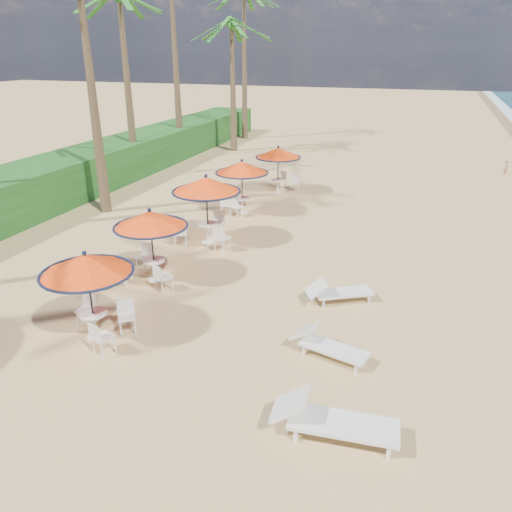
{
  "coord_description": "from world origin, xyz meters",
  "views": [
    {
      "loc": [
        1.86,
        -7.98,
        6.32
      ],
      "look_at": [
        -2.12,
        3.56,
        1.2
      ],
      "focal_mm": 35.0,
      "sensor_mm": 36.0,
      "label": 1
    }
  ],
  "objects_px": {
    "station_3": "(241,173)",
    "lounger_near": "(330,419)",
    "station_2": "(206,193)",
    "lounger_far": "(337,292)",
    "station_4": "(279,157)",
    "station_0": "(89,275)",
    "station_1": "(149,228)",
    "lounger_mid": "(327,345)"
  },
  "relations": [
    {
      "from": "station_0",
      "to": "station_3",
      "type": "relative_size",
      "value": 0.98
    },
    {
      "from": "station_2",
      "to": "lounger_near",
      "type": "bearing_deg",
      "value": -53.5
    },
    {
      "from": "lounger_near",
      "to": "lounger_mid",
      "type": "height_order",
      "value": "lounger_near"
    },
    {
      "from": "station_0",
      "to": "station_4",
      "type": "height_order",
      "value": "station_4"
    },
    {
      "from": "station_2",
      "to": "lounger_near",
      "type": "xyz_separation_m",
      "value": [
        5.86,
        -7.91,
        -1.41
      ]
    },
    {
      "from": "station_2",
      "to": "station_3",
      "type": "height_order",
      "value": "station_2"
    },
    {
      "from": "lounger_far",
      "to": "station_0",
      "type": "bearing_deg",
      "value": -174.97
    },
    {
      "from": "station_3",
      "to": "lounger_mid",
      "type": "height_order",
      "value": "station_3"
    },
    {
      "from": "station_2",
      "to": "lounger_far",
      "type": "height_order",
      "value": "station_2"
    },
    {
      "from": "station_3",
      "to": "lounger_mid",
      "type": "xyz_separation_m",
      "value": [
        5.38,
        -8.99,
        -1.41
      ]
    },
    {
      "from": "station_3",
      "to": "station_0",
      "type": "bearing_deg",
      "value": -89.36
    },
    {
      "from": "station_2",
      "to": "lounger_far",
      "type": "relative_size",
      "value": 1.32
    },
    {
      "from": "lounger_mid",
      "to": "station_2",
      "type": "bearing_deg",
      "value": 148.95
    },
    {
      "from": "station_0",
      "to": "station_3",
      "type": "distance_m",
      "value": 9.95
    },
    {
      "from": "station_0",
      "to": "station_3",
      "type": "xyz_separation_m",
      "value": [
        -0.11,
        9.95,
        0.11
      ]
    },
    {
      "from": "station_1",
      "to": "station_0",
      "type": "bearing_deg",
      "value": -84.36
    },
    {
      "from": "station_1",
      "to": "station_3",
      "type": "height_order",
      "value": "station_3"
    },
    {
      "from": "station_3",
      "to": "lounger_near",
      "type": "relative_size",
      "value": 0.99
    },
    {
      "from": "lounger_near",
      "to": "lounger_far",
      "type": "relative_size",
      "value": 1.22
    },
    {
      "from": "station_4",
      "to": "lounger_near",
      "type": "xyz_separation_m",
      "value": [
        5.41,
        -15.06,
        -1.31
      ]
    },
    {
      "from": "station_2",
      "to": "station_3",
      "type": "relative_size",
      "value": 1.09
    },
    {
      "from": "station_3",
      "to": "lounger_far",
      "type": "distance_m",
      "value": 8.3
    },
    {
      "from": "station_1",
      "to": "station_3",
      "type": "distance_m",
      "value": 6.79
    },
    {
      "from": "station_1",
      "to": "station_3",
      "type": "xyz_separation_m",
      "value": [
        0.2,
        6.79,
        0.1
      ]
    },
    {
      "from": "station_1",
      "to": "lounger_near",
      "type": "height_order",
      "value": "station_1"
    },
    {
      "from": "lounger_near",
      "to": "lounger_mid",
      "type": "distance_m",
      "value": 2.49
    },
    {
      "from": "station_2",
      "to": "station_4",
      "type": "height_order",
      "value": "station_2"
    },
    {
      "from": "station_3",
      "to": "station_1",
      "type": "bearing_deg",
      "value": -91.7
    },
    {
      "from": "station_1",
      "to": "lounger_mid",
      "type": "bearing_deg",
      "value": -21.55
    },
    {
      "from": "station_3",
      "to": "lounger_near",
      "type": "height_order",
      "value": "station_3"
    },
    {
      "from": "station_1",
      "to": "station_2",
      "type": "xyz_separation_m",
      "value": [
        0.29,
        3.28,
        0.17
      ]
    },
    {
      "from": "station_1",
      "to": "lounger_mid",
      "type": "relative_size",
      "value": 1.2
    },
    {
      "from": "station_2",
      "to": "station_4",
      "type": "xyz_separation_m",
      "value": [
        0.44,
        7.14,
        -0.11
      ]
    },
    {
      "from": "station_0",
      "to": "lounger_near",
      "type": "height_order",
      "value": "station_0"
    },
    {
      "from": "station_1",
      "to": "lounger_far",
      "type": "distance_m",
      "value": 5.51
    },
    {
      "from": "station_1",
      "to": "station_2",
      "type": "distance_m",
      "value": 3.3
    },
    {
      "from": "station_1",
      "to": "lounger_mid",
      "type": "distance_m",
      "value": 6.15
    },
    {
      "from": "lounger_near",
      "to": "lounger_far",
      "type": "xyz_separation_m",
      "value": [
        -0.8,
        5.04,
        -0.07
      ]
    },
    {
      "from": "station_1",
      "to": "lounger_far",
      "type": "height_order",
      "value": "station_1"
    },
    {
      "from": "lounger_mid",
      "to": "station_1",
      "type": "bearing_deg",
      "value": 173.41
    },
    {
      "from": "lounger_near",
      "to": "lounger_far",
      "type": "height_order",
      "value": "lounger_near"
    },
    {
      "from": "station_0",
      "to": "station_3",
      "type": "bearing_deg",
      "value": 90.64
    }
  ]
}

